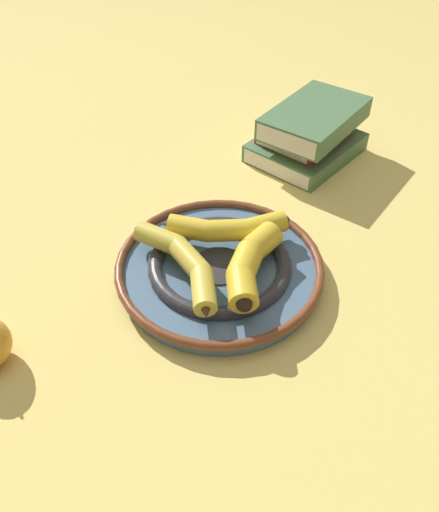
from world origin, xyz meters
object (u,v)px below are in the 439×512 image
at_px(banana_b, 250,262).
at_px(book_stack, 309,134).
at_px(banana_a, 225,228).
at_px(banana_c, 184,263).
at_px(decorative_bowl, 220,267).

height_order(banana_b, book_stack, book_stack).
relative_size(banana_a, book_stack, 0.78).
height_order(banana_b, banana_c, banana_b).
height_order(decorative_bowl, banana_c, banana_c).
xyz_separation_m(banana_b, banana_c, (-0.01, -0.09, -0.00)).
relative_size(decorative_bowl, banana_c, 1.64).
relative_size(banana_a, banana_b, 1.18).
bearing_deg(decorative_bowl, banana_a, 167.91).
bearing_deg(banana_b, decorative_bowl, -103.67).
bearing_deg(decorative_bowl, banana_b, 55.27).
xyz_separation_m(banana_c, book_stack, (-0.34, 0.23, -0.00)).
relative_size(banana_c, book_stack, 0.73).
relative_size(banana_a, banana_c, 1.08).
distance_m(decorative_bowl, banana_c, 0.06).
height_order(decorative_bowl, banana_a, banana_a).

